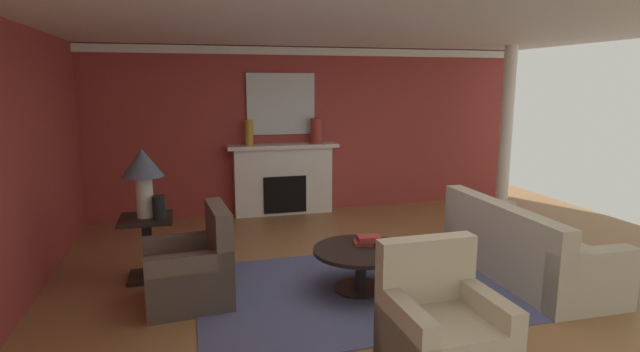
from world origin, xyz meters
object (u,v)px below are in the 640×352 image
object	(u,v)px
mantel_mirror	(281,104)
vase_mantel_right	(316,131)
vase_mantel_left	(249,133)
coffee_table	(361,259)
vase_on_side_table	(159,207)
armchair_facing_fireplace	(442,331)
side_table	(148,243)
table_lamp	(143,170)
sofa	(523,251)
fireplace	(283,181)
armchair_near_window	(192,272)

from	to	relation	value
mantel_mirror	vase_mantel_right	world-z (taller)	mantel_mirror
vase_mantel_right	vase_mantel_left	distance (m)	1.10
coffee_table	vase_on_side_table	distance (m)	2.22
vase_on_side_table	armchair_facing_fireplace	bearing A→B (deg)	-47.97
mantel_mirror	vase_on_side_table	bearing A→B (deg)	-125.01
side_table	table_lamp	bearing A→B (deg)	153.43
vase_mantel_right	vase_on_side_table	size ratio (longest dim) A/B	1.61
sofa	coffee_table	size ratio (longest dim) A/B	2.11
armchair_facing_fireplace	coffee_table	size ratio (longest dim) A/B	0.95
vase_on_side_table	vase_mantel_left	bearing A→B (deg)	62.38
fireplace	side_table	bearing A→B (deg)	-129.88
fireplace	armchair_near_window	xyz separation A→B (m)	(-1.51, -3.11, -0.24)
table_lamp	armchair_facing_fireplace	bearing A→B (deg)	-47.44
vase_mantel_left	vase_on_side_table	world-z (taller)	vase_mantel_left
armchair_near_window	side_table	distance (m)	0.88
side_table	vase_mantel_left	xyz separation A→B (m)	(1.42, 2.31, 0.96)
mantel_mirror	vase_mantel_left	bearing A→B (deg)	-162.82
mantel_mirror	sofa	distance (m)	4.33
table_lamp	vase_mantel_right	size ratio (longest dim) A/B	1.82
sofa	side_table	distance (m)	4.16
armchair_facing_fireplace	vase_on_side_table	distance (m)	3.18
sofa	side_table	world-z (taller)	sofa
mantel_mirror	table_lamp	distance (m)	3.22
coffee_table	vase_mantel_right	bearing A→B (deg)	83.60
table_lamp	mantel_mirror	bearing A→B (deg)	51.52
coffee_table	vase_mantel_left	world-z (taller)	vase_mantel_left
armchair_near_window	armchair_facing_fireplace	world-z (taller)	same
side_table	table_lamp	world-z (taller)	table_lamp
side_table	vase_mantel_left	distance (m)	2.88
mantel_mirror	coffee_table	distance (m)	3.70
armchair_near_window	vase_on_side_table	size ratio (longest dim) A/B	3.72
armchair_near_window	vase_on_side_table	distance (m)	0.87
coffee_table	side_table	distance (m)	2.35
vase_mantel_right	coffee_table	bearing A→B (deg)	-96.40
fireplace	armchair_facing_fireplace	xyz separation A→B (m)	(0.28, -4.81, -0.24)
side_table	vase_on_side_table	distance (m)	0.47
coffee_table	vase_on_side_table	xyz separation A→B (m)	(-2.01, 0.79, 0.49)
fireplace	armchair_near_window	size ratio (longest dim) A/B	1.89
fireplace	coffee_table	size ratio (longest dim) A/B	1.80
vase_on_side_table	table_lamp	bearing A→B (deg)	141.34
fireplace	vase_on_side_table	distance (m)	3.09
sofa	table_lamp	distance (m)	4.26
sofa	vase_on_side_table	world-z (taller)	vase_on_side_table
armchair_near_window	table_lamp	bearing A→B (deg)	121.45
side_table	vase_on_side_table	bearing A→B (deg)	-38.66
table_lamp	vase_mantel_right	world-z (taller)	vase_mantel_right
side_table	vase_mantel_left	bearing A→B (deg)	58.40
armchair_facing_fireplace	side_table	bearing A→B (deg)	132.56
mantel_mirror	vase_on_side_table	xyz separation A→B (m)	(-1.82, -2.60, -0.97)
mantel_mirror	vase_on_side_table	size ratio (longest dim) A/B	4.36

